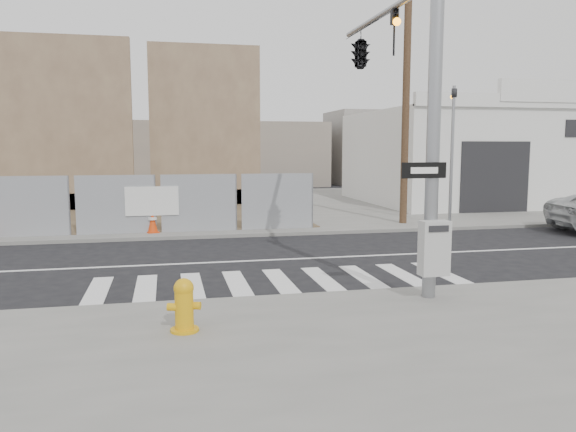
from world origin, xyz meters
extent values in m
plane|color=black|center=(0.00, 0.00, 0.00)|extent=(100.00, 100.00, 0.00)
cube|color=slate|center=(0.00, 14.00, 0.06)|extent=(50.00, 20.00, 0.12)
cylinder|color=gray|center=(2.50, -4.80, 3.62)|extent=(0.26, 0.26, 7.00)
cylinder|color=gray|center=(2.50, -2.20, 6.12)|extent=(0.14, 5.20, 0.14)
cube|color=#B2B2AF|center=(2.45, -5.08, 1.15)|extent=(0.55, 0.30, 1.05)
cube|color=black|center=(2.25, -4.96, 2.62)|extent=(0.90, 0.03, 0.30)
cube|color=silver|center=(2.25, -4.98, 2.62)|extent=(0.55, 0.01, 0.12)
imported|color=black|center=(2.50, -2.80, 5.57)|extent=(0.16, 0.20, 1.00)
imported|color=black|center=(2.50, -0.60, 5.57)|extent=(0.53, 2.48, 1.00)
cylinder|color=gray|center=(8.00, 4.60, 2.72)|extent=(0.12, 0.12, 5.20)
imported|color=black|center=(8.00, 4.60, 5.22)|extent=(0.16, 0.20, 1.00)
cube|color=brown|center=(-7.00, 13.00, 4.12)|extent=(6.00, 0.50, 8.00)
cube|color=brown|center=(-7.00, 13.40, 0.52)|extent=(6.00, 1.30, 0.80)
cube|color=brown|center=(-0.50, 14.00, 4.12)|extent=(5.50, 0.50, 8.00)
cube|color=brown|center=(-0.50, 14.40, 0.52)|extent=(5.50, 1.30, 0.80)
cube|color=silver|center=(14.00, 13.00, 2.52)|extent=(12.00, 10.00, 4.80)
cube|color=silver|center=(14.00, 8.00, 5.12)|extent=(12.00, 0.30, 0.60)
cube|color=silver|center=(14.00, 7.95, 5.57)|extent=(4.00, 0.30, 1.00)
cube|color=black|center=(12.00, 7.98, 1.72)|extent=(3.40, 0.06, 3.20)
cylinder|color=brown|center=(6.50, 5.50, 5.12)|extent=(0.28, 0.28, 10.00)
cylinder|color=#D69A0B|center=(-2.28, -5.90, 0.14)|extent=(0.57, 0.57, 0.05)
cylinder|color=#D69A0B|center=(-2.28, -5.90, 0.46)|extent=(0.37, 0.37, 0.68)
sphere|color=#D69A0B|center=(-2.28, -5.90, 0.83)|extent=(0.32, 0.32, 0.32)
cylinder|color=#D69A0B|center=(-2.46, -5.90, 0.53)|extent=(0.19, 0.17, 0.13)
cylinder|color=#D69A0B|center=(-2.09, -5.90, 0.53)|extent=(0.19, 0.17, 0.13)
cube|color=red|center=(-3.00, 4.99, 0.14)|extent=(0.48, 0.48, 0.03)
cone|color=red|center=(-3.00, 4.99, 0.50)|extent=(0.42, 0.42, 0.77)
cylinder|color=silver|center=(-3.00, 4.99, 0.61)|extent=(0.30, 0.30, 0.09)
camera|label=1|loc=(-2.50, -14.76, 3.05)|focal=35.00mm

